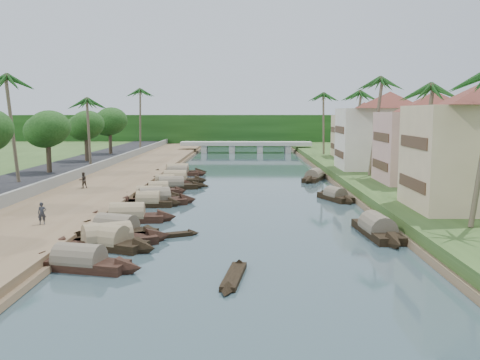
{
  "coord_description": "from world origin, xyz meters",
  "views": [
    {
      "loc": [
        0.12,
        -43.22,
        8.67
      ],
      "look_at": [
        -0.52,
        9.38,
        2.0
      ],
      "focal_mm": 40.0,
      "sensor_mm": 36.0,
      "label": 1
    }
  ],
  "objects_px": {
    "person_near": "(42,213)",
    "bridge": "(246,145)",
    "sampan_0": "(79,262)",
    "sampan_1": "(107,242)"
  },
  "relations": [
    {
      "from": "bridge",
      "to": "sampan_0",
      "type": "height_order",
      "value": "bridge"
    },
    {
      "from": "bridge",
      "to": "sampan_1",
      "type": "bearing_deg",
      "value": -96.18
    },
    {
      "from": "person_near",
      "to": "sampan_1",
      "type": "bearing_deg",
      "value": -49.9
    },
    {
      "from": "sampan_1",
      "to": "person_near",
      "type": "relative_size",
      "value": 4.81
    },
    {
      "from": "sampan_1",
      "to": "person_near",
      "type": "height_order",
      "value": "person_near"
    },
    {
      "from": "sampan_0",
      "to": "person_near",
      "type": "relative_size",
      "value": 5.0
    },
    {
      "from": "sampan_1",
      "to": "sampan_0",
      "type": "bearing_deg",
      "value": -70.43
    },
    {
      "from": "bridge",
      "to": "sampan_1",
      "type": "relative_size",
      "value": 3.68
    },
    {
      "from": "person_near",
      "to": "bridge",
      "type": "bearing_deg",
      "value": 62.47
    },
    {
      "from": "sampan_1",
      "to": "person_near",
      "type": "distance_m",
      "value": 6.62
    }
  ]
}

